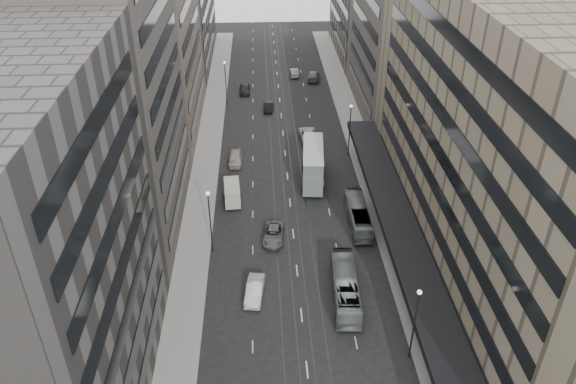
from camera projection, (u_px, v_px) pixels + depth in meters
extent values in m
plane|color=black|center=(302.00, 322.00, 56.57)|extent=(220.00, 220.00, 0.00)
cube|color=gray|center=(360.00, 146.00, 88.74)|extent=(4.00, 125.00, 0.15)
cube|color=gray|center=(208.00, 150.00, 87.68)|extent=(4.00, 125.00, 0.15)
cube|color=#7E725C|center=(512.00, 148.00, 56.29)|extent=(15.00, 60.00, 30.00)
cube|color=black|center=(406.00, 239.00, 61.73)|extent=(4.40, 60.00, 0.50)
cube|color=#433E3A|center=(407.00, 43.00, 95.06)|extent=(15.00, 28.00, 24.00)
cube|color=#595550|center=(19.00, 265.00, 40.86)|extent=(15.00, 28.00, 30.00)
cube|color=#433E3A|center=(100.00, 96.00, 62.60)|extent=(15.00, 26.00, 34.00)
cube|color=#78695E|center=(145.00, 56.00, 87.81)|extent=(15.00, 28.00, 25.00)
cylinder|color=#262628|center=(414.00, 326.00, 50.64)|extent=(0.16, 0.16, 8.00)
sphere|color=silver|center=(420.00, 292.00, 48.46)|extent=(0.44, 0.44, 0.44)
cylinder|color=#262628|center=(350.00, 131.00, 84.44)|extent=(0.16, 0.16, 8.00)
sphere|color=silver|center=(351.00, 106.00, 82.25)|extent=(0.44, 0.44, 0.44)
cylinder|color=#262628|center=(210.00, 224.00, 64.14)|extent=(0.16, 0.16, 8.00)
sphere|color=silver|center=(208.00, 194.00, 61.96)|extent=(0.44, 0.44, 0.44)
cylinder|color=#262628|center=(226.00, 85.00, 100.47)|extent=(0.16, 0.16, 8.00)
sphere|color=silver|center=(225.00, 63.00, 98.28)|extent=(0.44, 0.44, 0.44)
imported|color=gray|center=(345.00, 287.00, 58.84)|extent=(3.10, 10.79, 2.97)
imported|color=gray|center=(358.00, 215.00, 70.29)|extent=(2.34, 9.84, 2.74)
cube|color=slate|center=(313.00, 171.00, 78.81)|extent=(3.56, 10.01, 2.51)
cube|color=slate|center=(313.00, 156.00, 77.56)|extent=(3.47, 9.62, 2.18)
cube|color=silver|center=(313.00, 149.00, 76.94)|extent=(3.56, 10.01, 0.13)
cylinder|color=black|center=(303.00, 191.00, 76.53)|extent=(0.40, 1.11, 1.09)
cylinder|color=black|center=(323.00, 192.00, 76.45)|extent=(0.40, 1.11, 1.09)
cylinder|color=black|center=(303.00, 166.00, 82.50)|extent=(0.40, 1.11, 1.09)
cylinder|color=black|center=(322.00, 166.00, 82.43)|extent=(0.40, 1.11, 1.09)
cube|color=beige|center=(232.00, 196.00, 74.64)|extent=(2.35, 4.65, 1.39)
cube|color=beige|center=(232.00, 188.00, 73.98)|extent=(2.31, 4.55, 1.09)
cylinder|color=black|center=(225.00, 207.00, 73.66)|extent=(0.26, 0.73, 0.72)
cylinder|color=black|center=(241.00, 206.00, 73.87)|extent=(0.26, 0.73, 0.72)
cylinder|color=black|center=(225.00, 195.00, 76.15)|extent=(0.26, 0.73, 0.72)
cylinder|color=black|center=(240.00, 194.00, 76.37)|extent=(0.26, 0.73, 0.72)
imported|color=silver|center=(255.00, 290.00, 59.38)|extent=(2.31, 5.08, 1.62)
imported|color=slate|center=(273.00, 234.00, 67.93)|extent=(2.91, 5.39, 1.44)
imported|color=#AC9F8F|center=(235.00, 158.00, 83.90)|extent=(2.06, 5.06, 1.72)
imported|color=black|center=(269.00, 107.00, 100.29)|extent=(1.89, 4.31, 1.38)
imported|color=#B9B8B4|center=(308.00, 134.00, 90.62)|extent=(3.21, 6.25, 1.69)
imported|color=#5E5E61|center=(313.00, 76.00, 113.22)|extent=(3.07, 5.97, 1.66)
imported|color=black|center=(245.00, 89.00, 107.19)|extent=(1.99, 4.86, 1.65)
imported|color=gray|center=(294.00, 72.00, 114.98)|extent=(1.57, 4.50, 1.48)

